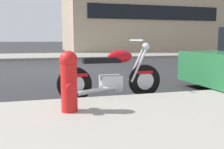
{
  "coord_description": "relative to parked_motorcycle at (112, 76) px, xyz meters",
  "views": [
    {
      "loc": [
        -0.55,
        -9.1,
        1.11
      ],
      "look_at": [
        0.68,
        -4.55,
        0.46
      ],
      "focal_mm": 40.51,
      "sensor_mm": 36.0,
      "label": 1
    }
  ],
  "objects": [
    {
      "name": "parked_motorcycle",
      "position": [
        0.0,
        0.0,
        0.0
      ],
      "size": [
        2.0,
        0.62,
        1.11
      ],
      "rotation": [
        0.0,
        0.0,
        0.04
      ],
      "color": "black",
      "rests_on": "ground"
    },
    {
      "name": "fire_hydrant",
      "position": [
        -0.91,
        -1.15,
        0.15
      ],
      "size": [
        0.24,
        0.36,
        0.82
      ],
      "color": "red",
      "rests_on": "sidewalk_near_curb"
    },
    {
      "name": "parking_stall_stripe",
      "position": [
        -0.68,
        0.34,
        -0.42
      ],
      "size": [
        0.12,
        2.2,
        0.01
      ],
      "primitive_type": "cube",
      "color": "silver",
      "rests_on": "ground"
    },
    {
      "name": "sidewalk_far_curb",
      "position": [
        11.32,
        11.93,
        -0.36
      ],
      "size": [
        120.0,
        5.0,
        0.14
      ],
      "primitive_type": "cube",
      "color": "gray",
      "rests_on": "ground"
    },
    {
      "name": "ground_plane",
      "position": [
        -0.68,
        4.58,
        -0.43
      ],
      "size": [
        260.0,
        260.0,
        0.0
      ],
      "primitive_type": "plane",
      "color": "#28282B"
    }
  ]
}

